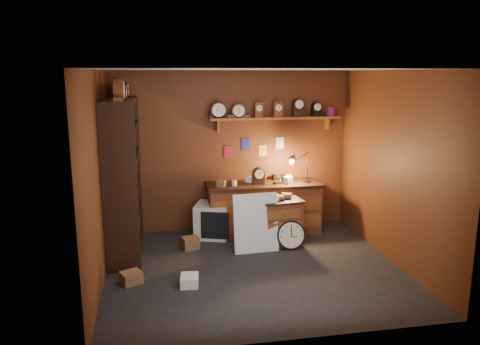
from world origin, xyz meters
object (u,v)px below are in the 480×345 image
(shelving_unit, at_px, (121,171))
(big_round_clock, at_px, (291,235))
(low_cabinet, at_px, (280,219))
(workbench, at_px, (264,205))

(shelving_unit, bearing_deg, big_round_clock, -8.09)
(low_cabinet, xyz_separation_m, big_round_clock, (0.10, -0.28, -0.18))
(workbench, relative_size, big_round_clock, 4.27)
(workbench, relative_size, low_cabinet, 2.37)
(workbench, distance_m, big_round_clock, 0.92)
(workbench, height_order, low_cabinet, workbench)
(big_round_clock, bearing_deg, low_cabinet, 109.79)
(shelving_unit, distance_m, workbench, 2.46)
(shelving_unit, distance_m, low_cabinet, 2.56)
(low_cabinet, height_order, big_round_clock, low_cabinet)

